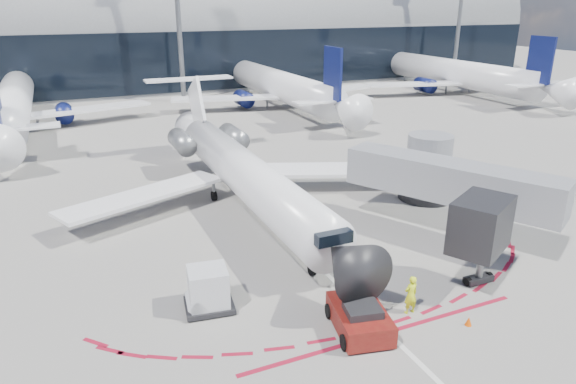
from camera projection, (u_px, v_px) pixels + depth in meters
name	position (u px, v px, depth m)	size (l,w,h in m)	color
ground	(283.00, 232.00, 32.45)	(260.00, 260.00, 0.00)	slate
apron_centerline	(271.00, 220.00, 34.16)	(0.25, 40.00, 0.01)	silver
apron_stop_bar	(387.00, 332.00, 22.60)	(14.00, 0.25, 0.01)	maroon
terminal_building	(127.00, 35.00, 85.11)	(150.00, 24.15, 24.00)	gray
jet_bridge	(443.00, 181.00, 32.56)	(10.03, 15.20, 4.90)	gray
light_mast_centre	(178.00, 11.00, 71.11)	(0.70, 0.70, 25.00)	slate
light_mast_east	(460.00, 9.00, 90.20)	(0.70, 0.70, 25.00)	slate
regional_jet	(241.00, 169.00, 36.12)	(25.18, 31.05, 7.78)	white
pushback_tug	(360.00, 318.00, 22.54)	(2.94, 5.59, 1.42)	#5E0E0D
ramp_worker	(411.00, 295.00, 23.70)	(0.70, 0.46, 1.93)	#E4FF1A
uld_container	(208.00, 290.00, 23.98)	(2.49, 2.20, 2.11)	black
safety_cone_left	(219.00, 306.00, 24.09)	(0.35, 0.35, 0.49)	#E74E04
safety_cone_right	(469.00, 321.00, 23.03)	(0.31, 0.31, 0.43)	#E74E04
bg_airliner_1	(8.00, 79.00, 56.75)	(35.34, 37.42, 11.43)	white
bg_airliner_2	(279.00, 64.00, 69.75)	(35.21, 37.28, 11.39)	white
bg_airliner_3	(457.00, 54.00, 80.86)	(36.90, 39.07, 11.94)	white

